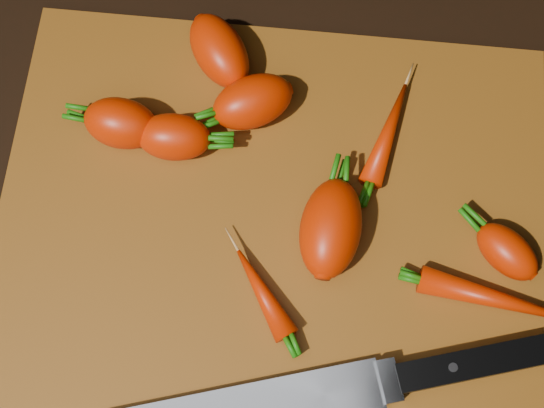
{
  "coord_description": "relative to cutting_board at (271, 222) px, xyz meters",
  "views": [
    {
      "loc": [
        0.02,
        -0.2,
        0.67
      ],
      "look_at": [
        0.0,
        0.01,
        0.03
      ],
      "focal_mm": 50.0,
      "sensor_mm": 36.0,
      "label": 1
    }
  ],
  "objects": [
    {
      "name": "carrot_5",
      "position": [
        0.21,
        -0.01,
        0.02
      ],
      "size": [
        0.07,
        0.07,
        0.04
      ],
      "primitive_type": "ellipsoid",
      "rotation": [
        0.0,
        0.0,
        2.43
      ],
      "color": "red",
      "rests_on": "cutting_board"
    },
    {
      "name": "carrot_8",
      "position": [
        -0.0,
        -0.07,
        0.02
      ],
      "size": [
        0.07,
        0.08,
        0.02
      ],
      "primitive_type": "ellipsoid",
      "rotation": [
        0.0,
        0.0,
        2.19
      ],
      "color": "red",
      "rests_on": "cutting_board"
    },
    {
      "name": "carrot_7",
      "position": [
        0.2,
        -0.06,
        0.02
      ],
      "size": [
        0.14,
        0.05,
        0.02
      ],
      "primitive_type": "ellipsoid",
      "rotation": [
        0.0,
        0.0,
        -0.17
      ],
      "color": "red",
      "rests_on": "cutting_board"
    },
    {
      "name": "cutting_board",
      "position": [
        0.0,
        0.0,
        0.0
      ],
      "size": [
        0.5,
        0.4,
        0.01
      ],
      "primitive_type": "cube",
      "color": "brown",
      "rests_on": "ground"
    },
    {
      "name": "carrot_2",
      "position": [
        -0.06,
        0.16,
        0.03
      ],
      "size": [
        0.09,
        0.09,
        0.05
      ],
      "primitive_type": "ellipsoid",
      "rotation": [
        0.0,
        0.0,
        -0.97
      ],
      "color": "red",
      "rests_on": "cutting_board"
    },
    {
      "name": "carrot_1",
      "position": [
        -0.15,
        0.07,
        0.03
      ],
      "size": [
        0.07,
        0.06,
        0.05
      ],
      "primitive_type": "ellipsoid",
      "rotation": [
        0.0,
        0.0,
        3.01
      ],
      "color": "red",
      "rests_on": "cutting_board"
    },
    {
      "name": "carrot_4",
      "position": [
        -0.03,
        0.11,
        0.03
      ],
      "size": [
        0.09,
        0.08,
        0.05
      ],
      "primitive_type": "ellipsoid",
      "rotation": [
        0.0,
        0.0,
        3.63
      ],
      "color": "red",
      "rests_on": "cutting_board"
    },
    {
      "name": "carrot_0",
      "position": [
        -0.1,
        0.06,
        0.03
      ],
      "size": [
        0.07,
        0.05,
        0.04
      ],
      "primitive_type": "ellipsoid",
      "rotation": [
        0.0,
        0.0,
        0.02
      ],
      "color": "red",
      "rests_on": "cutting_board"
    },
    {
      "name": "carrot_6",
      "position": [
        0.1,
        0.09,
        0.02
      ],
      "size": [
        0.05,
        0.11,
        0.02
      ],
      "primitive_type": "ellipsoid",
      "rotation": [
        0.0,
        0.0,
        1.3
      ],
      "color": "red",
      "rests_on": "cutting_board"
    },
    {
      "name": "knife",
      "position": [
        0.02,
        -0.16,
        0.02
      ],
      "size": [
        0.38,
        0.14,
        0.02
      ],
      "rotation": [
        0.0,
        0.0,
        0.29
      ],
      "color": "gray",
      "rests_on": "cutting_board"
    },
    {
      "name": "ground",
      "position": [
        0.0,
        0.0,
        -0.01
      ],
      "size": [
        2.0,
        2.0,
        0.01
      ],
      "primitive_type": "cube",
      "color": "black"
    },
    {
      "name": "carrot_3",
      "position": [
        0.05,
        -0.01,
        0.03
      ],
      "size": [
        0.06,
        0.1,
        0.05
      ],
      "primitive_type": "ellipsoid",
      "rotation": [
        0.0,
        0.0,
        1.49
      ],
      "color": "red",
      "rests_on": "cutting_board"
    }
  ]
}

